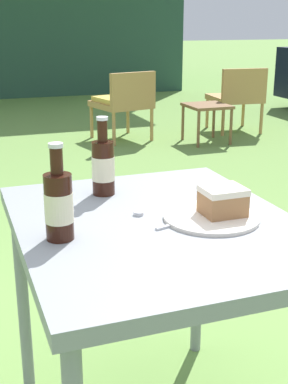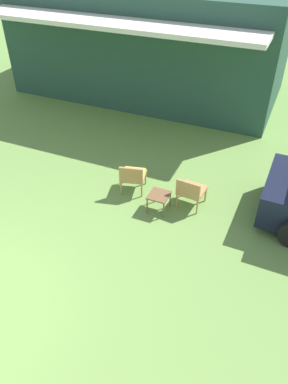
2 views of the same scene
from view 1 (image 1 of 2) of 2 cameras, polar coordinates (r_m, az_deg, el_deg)
The scene contains 9 objects.
wicker_chair_cushioned at distance 5.70m, azimuth -2.19°, elevation 9.73°, with size 0.63×0.64×0.73m.
wicker_chair_plain at distance 6.22m, azimuth 9.94°, elevation 10.14°, with size 0.57×0.59×0.73m.
garden_side_table at distance 5.64m, azimuth 6.73°, elevation 8.73°, with size 0.42×0.44×0.40m.
patio_table at distance 1.45m, azimuth 1.35°, elevation -5.80°, with size 0.73×0.88×0.73m.
cake_on_plate at distance 1.44m, azimuth 7.85°, elevation -1.74°, with size 0.26×0.26×0.09m.
cola_bottle_near at distance 1.61m, azimuth -4.37°, elevation 2.80°, with size 0.07×0.07×0.24m.
cola_bottle_far at distance 1.29m, azimuth -9.09°, elevation -1.30°, with size 0.07×0.07×0.24m.
fork at distance 1.40m, azimuth 4.16°, elevation -3.24°, with size 0.17×0.05×0.01m.
loose_bottle_cap at distance 1.46m, azimuth -0.59°, elevation -2.28°, with size 0.03×0.03×0.01m.
Camera 1 is at (-0.48, -1.23, 1.23)m, focal length 50.00 mm.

